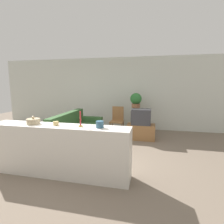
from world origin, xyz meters
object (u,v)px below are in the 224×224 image
Objects in this scene: wooden_chair at (117,119)px; decorative_bowl at (33,121)px; television at (141,117)px; potted_plant at (136,100)px; couch at (77,132)px.

decorative_bowl is at bearing -109.00° from wooden_chair.
potted_plant reaches higher than television.
television is at bearing -29.10° from wooden_chair.
television reaches higher than couch.
potted_plant is (0.60, 0.26, 0.65)m from wooden_chair.
potted_plant is at bearing 41.72° from couch.
couch is 2.17× the size of wooden_chair.
television is 0.63× the size of wooden_chair.
potted_plant reaches higher than couch.
wooden_chair is 3.21m from decorative_bowl.
decorative_bowl reaches higher than television.
couch is at bearing 88.80° from decorative_bowl.
couch is 1.97m from decorative_bowl.
television is 0.89m from potted_plant.
potted_plant reaches higher than wooden_chair.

